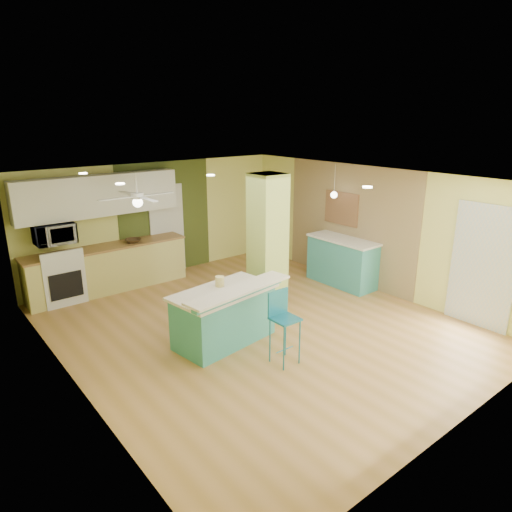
# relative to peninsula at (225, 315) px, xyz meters

# --- Properties ---
(floor) EXTENTS (6.00, 7.00, 0.01)m
(floor) POSITION_rel_peninsula_xyz_m (0.74, 0.12, -0.47)
(floor) COLOR #A17438
(floor) RESTS_ON ground
(ceiling) EXTENTS (6.00, 7.00, 0.01)m
(ceiling) POSITION_rel_peninsula_xyz_m (0.74, 0.12, 2.04)
(ceiling) COLOR white
(ceiling) RESTS_ON wall_back
(wall_back) EXTENTS (6.00, 0.01, 2.50)m
(wall_back) POSITION_rel_peninsula_xyz_m (0.74, 3.62, 0.79)
(wall_back) COLOR #E6E77B
(wall_back) RESTS_ON floor
(wall_front) EXTENTS (6.00, 0.01, 2.50)m
(wall_front) POSITION_rel_peninsula_xyz_m (0.74, -3.39, 0.79)
(wall_front) COLOR #E6E77B
(wall_front) RESTS_ON floor
(wall_left) EXTENTS (0.01, 7.00, 2.50)m
(wall_left) POSITION_rel_peninsula_xyz_m (-2.26, 0.12, 0.79)
(wall_left) COLOR #E6E77B
(wall_left) RESTS_ON floor
(wall_right) EXTENTS (0.01, 7.00, 2.50)m
(wall_right) POSITION_rel_peninsula_xyz_m (3.75, 0.12, 0.79)
(wall_right) COLOR #E6E77B
(wall_right) RESTS_ON floor
(wood_panel) EXTENTS (0.02, 3.40, 2.50)m
(wood_panel) POSITION_rel_peninsula_xyz_m (3.73, 0.72, 0.79)
(wood_panel) COLOR #866E4C
(wood_panel) RESTS_ON floor
(olive_accent) EXTENTS (2.20, 0.02, 2.50)m
(olive_accent) POSITION_rel_peninsula_xyz_m (0.94, 3.60, 0.79)
(olive_accent) COLOR #445120
(olive_accent) RESTS_ON floor
(interior_door) EXTENTS (0.82, 0.05, 2.00)m
(interior_door) POSITION_rel_peninsula_xyz_m (0.94, 3.58, 0.54)
(interior_door) COLOR silver
(interior_door) RESTS_ON floor
(french_door) EXTENTS (0.04, 1.08, 2.10)m
(french_door) POSITION_rel_peninsula_xyz_m (3.71, -2.18, 0.59)
(french_door) COLOR silver
(french_door) RESTS_ON floor
(column) EXTENTS (0.55, 0.55, 2.50)m
(column) POSITION_rel_peninsula_xyz_m (1.39, 0.62, 0.79)
(column) COLOR #B3C95D
(column) RESTS_ON floor
(kitchen_run) EXTENTS (3.25, 0.63, 0.94)m
(kitchen_run) POSITION_rel_peninsula_xyz_m (-0.56, 3.32, 0.01)
(kitchen_run) COLOR #CEC46C
(kitchen_run) RESTS_ON floor
(stove) EXTENTS (0.76, 0.66, 1.08)m
(stove) POSITION_rel_peninsula_xyz_m (-1.51, 3.31, -0.00)
(stove) COLOR silver
(stove) RESTS_ON floor
(upper_cabinets) EXTENTS (3.20, 0.34, 0.80)m
(upper_cabinets) POSITION_rel_peninsula_xyz_m (-0.56, 3.44, 1.49)
(upper_cabinets) COLOR white
(upper_cabinets) RESTS_ON wall_back
(microwave) EXTENTS (0.70, 0.48, 0.39)m
(microwave) POSITION_rel_peninsula_xyz_m (-1.51, 3.32, 0.89)
(microwave) COLOR silver
(microwave) RESTS_ON wall_back
(ceiling_fan) EXTENTS (1.41, 1.41, 0.61)m
(ceiling_fan) POSITION_rel_peninsula_xyz_m (-0.36, 2.12, 1.62)
(ceiling_fan) COLOR white
(ceiling_fan) RESTS_ON ceiling
(pendant_lamp) EXTENTS (0.14, 0.14, 0.69)m
(pendant_lamp) POSITION_rel_peninsula_xyz_m (3.39, 0.87, 1.42)
(pendant_lamp) COLOR silver
(pendant_lamp) RESTS_ON ceiling
(wall_decor) EXTENTS (0.03, 0.90, 0.70)m
(wall_decor) POSITION_rel_peninsula_xyz_m (3.71, 0.92, 1.09)
(wall_decor) COLOR brown
(wall_decor) RESTS_ON wood_panel
(peninsula) EXTENTS (1.91, 1.22, 1.00)m
(peninsula) POSITION_rel_peninsula_xyz_m (0.00, 0.00, 0.00)
(peninsula) COLOR teal
(peninsula) RESTS_ON floor
(bar_stool) EXTENTS (0.36, 0.36, 1.09)m
(bar_stool) POSITION_rel_peninsula_xyz_m (0.30, -1.01, 0.27)
(bar_stool) COLOR #1F708C
(bar_stool) RESTS_ON floor
(side_counter) EXTENTS (0.66, 1.55, 1.00)m
(side_counter) POSITION_rel_peninsula_xyz_m (3.44, 0.58, 0.04)
(side_counter) COLOR teal
(side_counter) RESTS_ON floor
(fruit_bowl) EXTENTS (0.42, 0.42, 0.08)m
(fruit_bowl) POSITION_rel_peninsula_xyz_m (-0.02, 3.23, 0.52)
(fruit_bowl) COLOR #392817
(fruit_bowl) RESTS_ON kitchen_run
(canister) EXTENTS (0.14, 0.14, 0.16)m
(canister) POSITION_rel_peninsula_xyz_m (0.06, 0.20, 0.49)
(canister) COLOR yellow
(canister) RESTS_ON peninsula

